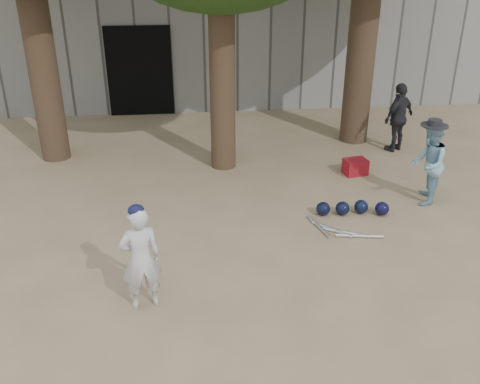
{
  "coord_description": "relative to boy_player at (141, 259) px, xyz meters",
  "views": [
    {
      "loc": [
        -0.08,
        -5.6,
        4.15
      ],
      "look_at": [
        0.6,
        1.0,
        0.95
      ],
      "focal_mm": 40.0,
      "sensor_mm": 36.0,
      "label": 1
    }
  ],
  "objects": [
    {
      "name": "ground",
      "position": [
        0.71,
        0.14,
        -0.68
      ],
      "size": [
        70.0,
        70.0,
        0.0
      ],
      "primitive_type": "plane",
      "color": "#937C5E",
      "rests_on": "ground"
    },
    {
      "name": "boy_player",
      "position": [
        0.0,
        0.0,
        0.0
      ],
      "size": [
        0.56,
        0.44,
        1.36
      ],
      "primitive_type": "imported",
      "rotation": [
        0.0,
        0.0,
        3.4
      ],
      "color": "silver",
      "rests_on": "ground"
    },
    {
      "name": "spectator_blue",
      "position": [
        4.6,
        2.4,
        0.02
      ],
      "size": [
        0.77,
        0.84,
        1.41
      ],
      "primitive_type": "imported",
      "rotation": [
        0.0,
        0.0,
        4.29
      ],
      "color": "#7EADC3",
      "rests_on": "ground"
    },
    {
      "name": "spectator_dark",
      "position": [
        5.01,
        4.83,
        0.05
      ],
      "size": [
        0.91,
        0.75,
        1.45
      ],
      "primitive_type": "imported",
      "rotation": [
        0.0,
        0.0,
        3.71
      ],
      "color": "black",
      "rests_on": "ground"
    },
    {
      "name": "red_bag",
      "position": [
        3.79,
        3.67,
        -0.53
      ],
      "size": [
        0.47,
        0.39,
        0.3
      ],
      "primitive_type": "cube",
      "rotation": [
        0.0,
        0.0,
        0.18
      ],
      "color": "maroon",
      "rests_on": "ground"
    },
    {
      "name": "back_building",
      "position": [
        0.71,
        10.47,
        0.82
      ],
      "size": [
        16.0,
        5.24,
        3.0
      ],
      "color": "gray",
      "rests_on": "ground"
    },
    {
      "name": "helmet_row",
      "position": [
        3.25,
        2.07,
        -0.56
      ],
      "size": [
        1.19,
        0.33,
        0.23
      ],
      "color": "black",
      "rests_on": "ground"
    },
    {
      "name": "bat_pile",
      "position": [
        2.88,
        1.51,
        -0.65
      ],
      "size": [
        1.02,
        0.8,
        0.06
      ],
      "color": "silver",
      "rests_on": "ground"
    }
  ]
}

